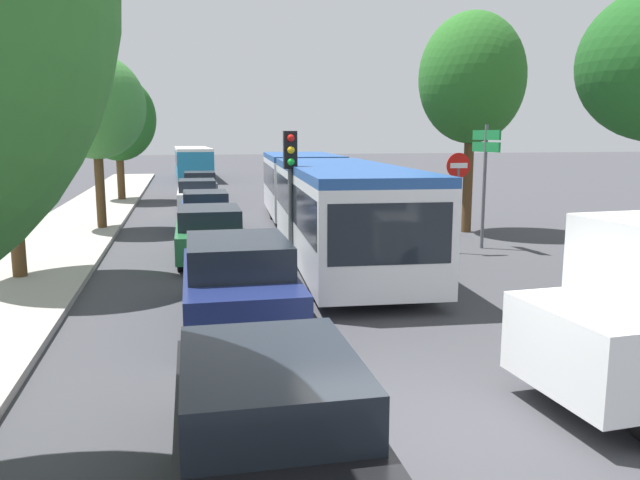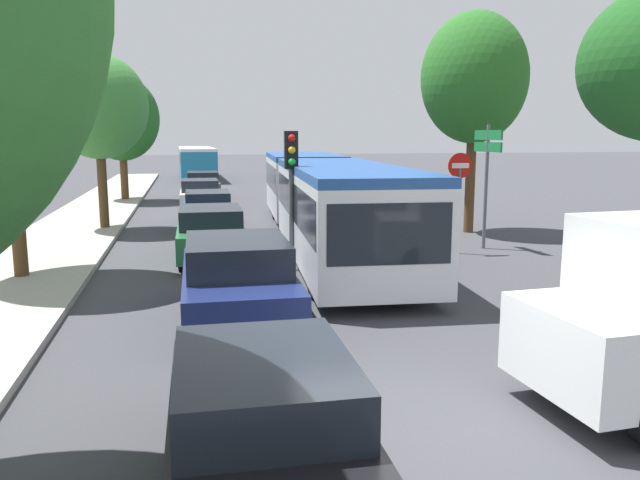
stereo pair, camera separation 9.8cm
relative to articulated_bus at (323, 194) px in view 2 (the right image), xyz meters
The scene contains 17 objects.
ground_plane 12.94m from the articulated_bus, 97.65° to the right, with size 200.00×200.00×0.00m, color #3D3D42.
kerb_strip_left 11.53m from the articulated_bus, 134.36° to the left, with size 3.20×51.85×0.14m, color #9E998E.
articulated_bus is the anchor object (origin of this frame).
city_bus_rear 29.31m from the articulated_bus, 96.65° to the left, with size 2.68×11.02×2.36m.
queued_car_black 14.07m from the articulated_bus, 104.45° to the right, with size 1.73×3.99×1.38m.
queued_car_navy 8.80m from the articulated_bus, 112.15° to the right, with size 1.91×4.42×1.53m.
queued_car_green 4.28m from the articulated_bus, 147.47° to the right, with size 1.78×4.10×1.42m.
queued_car_blue 4.86m from the articulated_bus, 135.79° to the left, with size 1.68×3.89×1.35m.
queued_car_white 9.61m from the articulated_bus, 111.98° to the left, with size 1.72×3.98×1.38m.
queued_car_graphite 14.86m from the articulated_bus, 102.88° to the left, with size 1.74×4.03×1.39m.
traffic_light 4.46m from the articulated_bus, 112.25° to the right, with size 0.33×0.37×3.40m.
no_entry_sign 4.34m from the articulated_bus, 40.84° to the right, with size 0.70×0.08×2.82m.
direction_sign_post 5.03m from the articulated_bus, 27.20° to the right, with size 0.18×1.40×3.60m.
tree_left_mid 9.46m from the articulated_bus, 153.16° to the right, with size 4.01×4.01×7.05m.
tree_left_far 8.32m from the articulated_bus, 152.59° to the left, with size 3.33×3.33×6.02m.
tree_left_distant 15.48m from the articulated_bus, 118.04° to the left, with size 3.67×3.67×6.17m.
tree_right_mid 6.49m from the articulated_bus, ahead, with size 3.52×3.52×7.31m.
Camera 2 is at (-2.40, -6.18, 3.32)m, focal length 35.00 mm.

